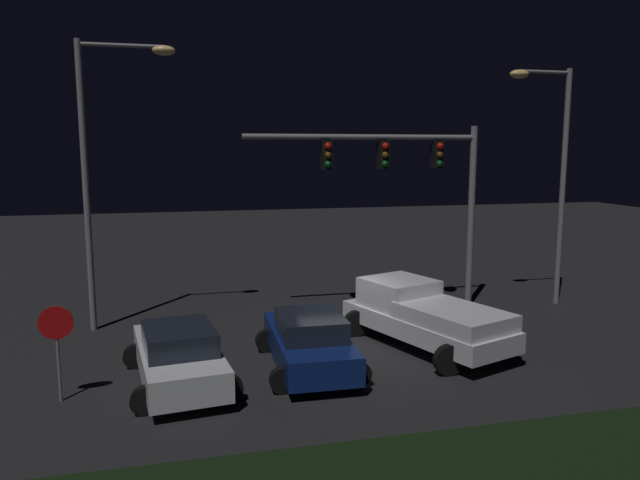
{
  "coord_description": "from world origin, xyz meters",
  "views": [
    {
      "loc": [
        -4.75,
        -16.27,
        5.69
      ],
      "look_at": [
        -0.47,
        1.21,
        2.96
      ],
      "focal_mm": 33.68,
      "sensor_mm": 36.0,
      "label": 1
    }
  ],
  "objects_px": {
    "street_lamp_left": "(103,152)",
    "stop_sign": "(57,335)",
    "pickup_truck": "(422,312)",
    "car_sedan": "(179,356)",
    "street_lamp_right": "(553,160)",
    "car_sedan_far": "(309,341)",
    "traffic_signal_gantry": "(409,172)"
  },
  "relations": [
    {
      "from": "street_lamp_left",
      "to": "street_lamp_right",
      "type": "xyz_separation_m",
      "value": [
        15.35,
        -0.55,
        -0.28
      ]
    },
    {
      "from": "street_lamp_left",
      "to": "stop_sign",
      "type": "height_order",
      "value": "street_lamp_left"
    },
    {
      "from": "pickup_truck",
      "to": "street_lamp_left",
      "type": "xyz_separation_m",
      "value": [
        -8.94,
        3.93,
        4.59
      ]
    },
    {
      "from": "pickup_truck",
      "to": "street_lamp_left",
      "type": "bearing_deg",
      "value": 46.34
    },
    {
      "from": "car_sedan",
      "to": "street_lamp_left",
      "type": "bearing_deg",
      "value": 14.02
    },
    {
      "from": "street_lamp_left",
      "to": "stop_sign",
      "type": "distance_m",
      "value": 6.97
    },
    {
      "from": "street_lamp_left",
      "to": "car_sedan_far",
      "type": "bearing_deg",
      "value": -43.01
    },
    {
      "from": "car_sedan",
      "to": "street_lamp_left",
      "type": "relative_size",
      "value": 0.51
    },
    {
      "from": "pickup_truck",
      "to": "car_sedan",
      "type": "bearing_deg",
      "value": 81.26
    },
    {
      "from": "car_sedan",
      "to": "traffic_signal_gantry",
      "type": "distance_m",
      "value": 10.39
    },
    {
      "from": "pickup_truck",
      "to": "traffic_signal_gantry",
      "type": "xyz_separation_m",
      "value": [
        1.07,
        3.84,
        3.9
      ]
    },
    {
      "from": "car_sedan_far",
      "to": "street_lamp_left",
      "type": "relative_size",
      "value": 0.5
    },
    {
      "from": "car_sedan_far",
      "to": "street_lamp_right",
      "type": "distance_m",
      "value": 11.86
    },
    {
      "from": "pickup_truck",
      "to": "car_sedan_far",
      "type": "xyz_separation_m",
      "value": [
        -3.59,
        -1.06,
        -0.26
      ]
    },
    {
      "from": "stop_sign",
      "to": "pickup_truck",
      "type": "bearing_deg",
      "value": 10.22
    },
    {
      "from": "pickup_truck",
      "to": "car_sedan_far",
      "type": "distance_m",
      "value": 3.75
    },
    {
      "from": "car_sedan",
      "to": "car_sedan_far",
      "type": "bearing_deg",
      "value": -91.71
    },
    {
      "from": "car_sedan_far",
      "to": "street_lamp_right",
      "type": "height_order",
      "value": "street_lamp_right"
    },
    {
      "from": "car_sedan_far",
      "to": "street_lamp_right",
      "type": "xyz_separation_m",
      "value": [
        10.0,
        4.44,
        4.57
      ]
    },
    {
      "from": "stop_sign",
      "to": "traffic_signal_gantry",
      "type": "bearing_deg",
      "value": 27.64
    },
    {
      "from": "street_lamp_left",
      "to": "stop_sign",
      "type": "xyz_separation_m",
      "value": [
        -0.61,
        -5.66,
        -4.03
      ]
    },
    {
      "from": "car_sedan_far",
      "to": "street_lamp_right",
      "type": "relative_size",
      "value": 0.52
    },
    {
      "from": "pickup_truck",
      "to": "traffic_signal_gantry",
      "type": "distance_m",
      "value": 5.58
    },
    {
      "from": "traffic_signal_gantry",
      "to": "street_lamp_left",
      "type": "xyz_separation_m",
      "value": [
        -10.01,
        0.09,
        0.69
      ]
    },
    {
      "from": "car_sedan",
      "to": "street_lamp_left",
      "type": "xyz_separation_m",
      "value": [
        -2.03,
        5.3,
        4.85
      ]
    },
    {
      "from": "pickup_truck",
      "to": "stop_sign",
      "type": "distance_m",
      "value": 9.72
    },
    {
      "from": "traffic_signal_gantry",
      "to": "street_lamp_right",
      "type": "height_order",
      "value": "street_lamp_right"
    },
    {
      "from": "pickup_truck",
      "to": "street_lamp_right",
      "type": "bearing_deg",
      "value": -82.1
    },
    {
      "from": "traffic_signal_gantry",
      "to": "car_sedan_far",
      "type": "bearing_deg",
      "value": -133.57
    },
    {
      "from": "street_lamp_right",
      "to": "pickup_truck",
      "type": "bearing_deg",
      "value": -152.19
    },
    {
      "from": "car_sedan",
      "to": "street_lamp_right",
      "type": "distance_m",
      "value": 14.86
    },
    {
      "from": "pickup_truck",
      "to": "stop_sign",
      "type": "height_order",
      "value": "stop_sign"
    }
  ]
}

